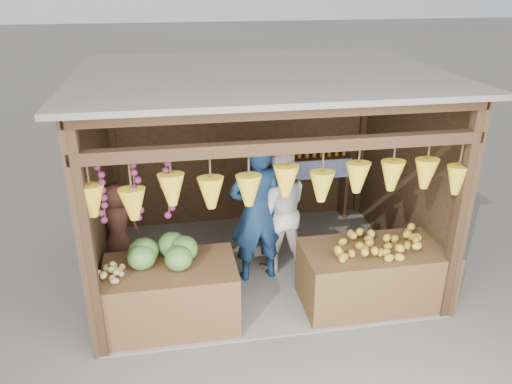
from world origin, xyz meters
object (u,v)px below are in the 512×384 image
Objects in this scene: counter_left at (171,295)px; vendor_seated at (118,225)px; woman_standing at (278,210)px; counter_right at (374,275)px; man_standing at (257,212)px.

counter_left is 1.25m from vendor_seated.
woman_standing is at bearing 33.93° from counter_left.
man_standing is (-1.30, 0.77, 0.59)m from counter_right.
counter_left is at bearing 26.95° from man_standing.
counter_right is (2.42, -0.01, -0.00)m from counter_left.
counter_left is 0.85× the size of woman_standing.
man_standing reaches higher than woman_standing.
counter_left is 2.42m from counter_right.
woman_standing is (1.43, 0.96, 0.49)m from counter_left.
vendor_seated reaches higher than counter_right.
vendor_seated is at bearing 161.60° from counter_right.
counter_right is 1.01× the size of woman_standing.
vendor_seated is at bearing 121.60° from counter_left.
counter_left reaches higher than counter_right.
woman_standing is (-0.98, 0.97, 0.49)m from counter_right.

